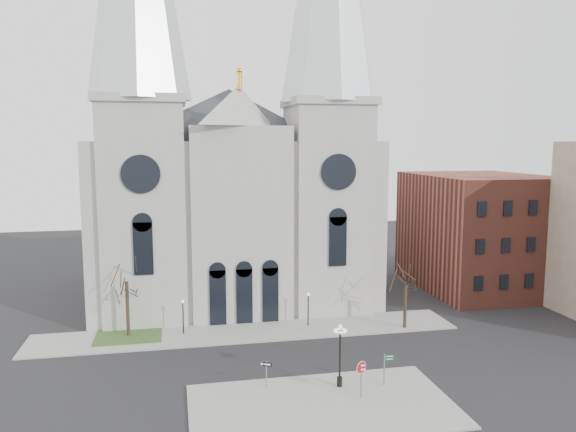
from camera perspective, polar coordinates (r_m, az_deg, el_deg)
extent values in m
plane|color=black|center=(44.34, -2.17, -16.33)|extent=(160.00, 160.00, 0.00)
cube|color=gray|center=(40.45, 3.49, -18.69)|extent=(18.00, 10.00, 0.14)
cube|color=gray|center=(54.45, -4.10, -11.64)|extent=(40.00, 6.00, 0.14)
cube|color=#324E21|center=(55.17, -15.89, -11.64)|extent=(6.00, 5.00, 0.18)
cube|color=#9E9B93|center=(66.94, -5.85, -0.18)|extent=(30.00, 24.00, 18.00)
pyramid|color=#2D3035|center=(66.62, -6.03, 12.71)|extent=(33.00, 26.40, 6.00)
cube|color=#9E9B93|center=(58.01, -14.40, 0.43)|extent=(8.00, 8.00, 22.00)
cylinder|color=black|center=(53.63, -14.74, 4.15)|extent=(3.60, 0.30, 3.60)
cube|color=#9E9B93|center=(60.12, 4.00, 0.89)|extent=(8.00, 8.00, 22.00)
cylinder|color=black|center=(55.90, 5.15, 4.49)|extent=(3.60, 0.30, 3.60)
cube|color=#9E9B93|center=(56.99, -4.85, -0.75)|extent=(10.00, 5.00, 19.50)
pyramid|color=#9E9B93|center=(56.51, -4.98, 11.12)|extent=(11.00, 5.00, 4.00)
cube|color=brown|center=(72.81, 18.73, -1.51)|extent=(14.00, 18.00, 14.00)
cylinder|color=black|center=(54.41, -15.98, -9.11)|extent=(0.32, 0.32, 5.25)
cylinder|color=black|center=(55.84, 11.81, -9.11)|extent=(0.32, 0.32, 4.20)
cylinder|color=black|center=(54.04, -10.61, -10.15)|extent=(0.12, 0.12, 3.00)
sphere|color=white|center=(53.58, -10.65, -8.52)|extent=(0.32, 0.32, 0.32)
cylinder|color=black|center=(55.47, 2.06, -9.56)|extent=(0.12, 0.12, 3.00)
sphere|color=white|center=(55.02, 2.07, -7.96)|extent=(0.32, 0.32, 0.32)
cylinder|color=slate|center=(41.20, 7.43, -16.15)|extent=(0.10, 0.10, 2.57)
cylinder|color=#AB0B14|center=(40.85, 7.45, -15.00)|extent=(0.90, 0.09, 0.90)
cylinder|color=white|center=(40.85, 7.45, -15.00)|extent=(0.96, 0.07, 0.96)
cube|color=white|center=(40.80, 7.45, -14.81)|extent=(0.49, 0.05, 0.11)
cube|color=white|center=(40.91, 7.44, -15.19)|extent=(0.56, 0.05, 0.11)
cylinder|color=black|center=(42.37, 5.29, -14.29)|extent=(0.14, 0.14, 4.13)
cylinder|color=black|center=(43.03, 5.26, -16.40)|extent=(0.40, 0.40, 0.72)
sphere|color=white|center=(41.52, 5.33, -11.13)|extent=(0.29, 0.29, 0.29)
cylinder|color=slate|center=(42.61, -2.21, -15.72)|extent=(0.08, 0.08, 1.95)
cube|color=black|center=(42.33, -2.21, -14.80)|extent=(0.79, 0.39, 0.28)
cylinder|color=slate|center=(43.35, 9.75, -15.13)|extent=(0.10, 0.10, 2.34)
cube|color=#0D5B23|center=(43.08, 10.27, -13.84)|extent=(0.66, 0.07, 0.16)
cube|color=#0D5B23|center=(43.16, 10.26, -14.10)|extent=(0.66, 0.07, 0.16)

